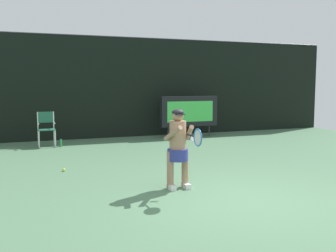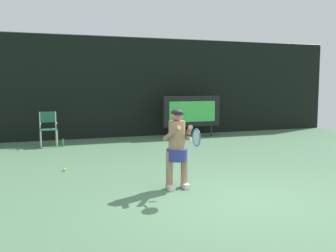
{
  "view_description": "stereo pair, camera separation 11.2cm",
  "coord_description": "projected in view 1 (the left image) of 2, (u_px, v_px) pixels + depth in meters",
  "views": [
    {
      "loc": [
        -3.48,
        -5.66,
        1.97
      ],
      "look_at": [
        -0.4,
        2.29,
        1.05
      ],
      "focal_mm": 42.36,
      "sensor_mm": 36.0,
      "label": 1
    },
    {
      "loc": [
        -3.38,
        -5.7,
        1.97
      ],
      "look_at": [
        -0.4,
        2.29,
        1.05
      ],
      "focal_mm": 42.36,
      "sensor_mm": 36.0,
      "label": 2
    }
  ],
  "objects": [
    {
      "name": "scoreboard",
      "position": [
        189.0,
        111.0,
        14.49
      ],
      "size": [
        2.2,
        0.21,
        1.5
      ],
      "color": "black",
      "rests_on": "ground"
    },
    {
      "name": "tennis_player",
      "position": [
        178.0,
        145.0,
        7.38
      ],
      "size": [
        0.53,
        0.61,
        1.5
      ],
      "color": "white",
      "rests_on": "ground"
    },
    {
      "name": "tennis_racket",
      "position": [
        197.0,
        137.0,
        6.76
      ],
      "size": [
        0.03,
        0.6,
        0.31
      ],
      "rotation": [
        0.0,
        0.0,
        -0.08
      ],
      "color": "black"
    },
    {
      "name": "umpire_chair",
      "position": [
        46.0,
        127.0,
        12.37
      ],
      "size": [
        0.52,
        0.44,
        1.08
      ],
      "color": "white",
      "rests_on": "ground"
    },
    {
      "name": "tennis_ball_loose",
      "position": [
        64.0,
        170.0,
        8.89
      ],
      "size": [
        0.07,
        0.07,
        0.07
      ],
      "color": "#CCDB3D",
      "rests_on": "ground"
    },
    {
      "name": "ground",
      "position": [
        245.0,
        204.0,
        6.54
      ],
      "size": [
        18.0,
        22.0,
        0.03
      ],
      "color": "#4C7453"
    },
    {
      "name": "water_bottle",
      "position": [
        61.0,
        143.0,
        12.33
      ],
      "size": [
        0.07,
        0.07,
        0.27
      ],
      "color": "#2C8F45",
      "rests_on": "ground"
    },
    {
      "name": "backdrop_screen",
      "position": [
        117.0,
        88.0,
        14.4
      ],
      "size": [
        18.0,
        0.12,
        3.66
      ],
      "color": "black",
      "rests_on": "ground"
    }
  ]
}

